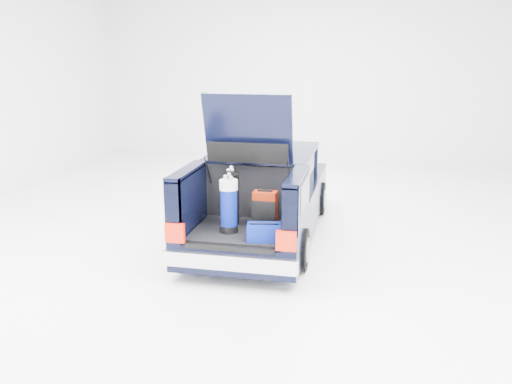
% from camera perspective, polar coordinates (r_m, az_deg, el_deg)
% --- Properties ---
extents(ground, '(14.00, 14.00, 0.00)m').
position_cam_1_polar(ground, '(9.20, 0.65, -4.59)').
color(ground, white).
rests_on(ground, ground).
extents(car, '(1.87, 4.65, 2.47)m').
position_cam_1_polar(car, '(9.11, 0.79, -0.38)').
color(car, black).
rests_on(car, ground).
extents(red_suitcase, '(0.34, 0.22, 0.55)m').
position_cam_1_polar(red_suitcase, '(7.67, 0.94, -1.85)').
color(red_suitcase, maroon).
rests_on(red_suitcase, car).
extents(black_golf_bag, '(0.33, 0.34, 0.85)m').
position_cam_1_polar(black_golf_bag, '(7.74, -2.65, -0.73)').
color(black_golf_bag, black).
rests_on(black_golf_bag, car).
extents(blue_golf_bag, '(0.32, 0.32, 0.84)m').
position_cam_1_polar(blue_golf_bag, '(7.43, -2.88, -1.43)').
color(blue_golf_bag, black).
rests_on(blue_golf_bag, car).
extents(blue_duffel, '(0.49, 0.36, 0.23)m').
position_cam_1_polar(blue_duffel, '(7.19, 0.83, -4.25)').
color(blue_duffel, navy).
rests_on(blue_duffel, car).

